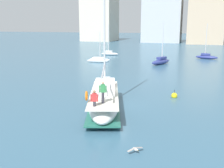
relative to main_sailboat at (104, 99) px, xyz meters
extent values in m
plane|color=#38607A|center=(0.33, 1.58, -0.92)|extent=(400.00, 400.00, 0.00)
ellipsoid|color=white|center=(0.03, -0.07, -0.22)|extent=(5.26, 9.87, 1.40)
cube|color=#236656|center=(0.03, -0.07, -0.53)|extent=(5.22, 9.70, 0.10)
cube|color=beige|center=(0.03, -0.07, 0.52)|extent=(4.93, 9.36, 0.08)
cube|color=white|center=(-0.20, 0.61, 0.91)|extent=(2.94, 4.63, 0.70)
cylinder|color=silver|center=(-0.35, 1.07, 6.81)|extent=(0.16, 0.16, 12.49)
cylinder|color=#B7B7BC|center=(0.55, -1.67, 2.68)|extent=(1.90, 5.51, 0.12)
cylinder|color=silver|center=(-1.34, 4.13, 1.03)|extent=(0.87, 0.34, 0.06)
torus|color=orange|center=(-0.27, -2.95, 1.03)|extent=(0.35, 0.71, 0.70)
cylinder|color=#33333D|center=(0.92, -2.81, 0.96)|extent=(0.20, 0.20, 0.80)
cube|color=#338C4C|center=(0.92, -2.81, 1.64)|extent=(0.37, 0.29, 0.56)
sphere|color=tan|center=(0.92, -2.81, 2.03)|extent=(0.20, 0.20, 0.20)
cylinder|color=#338C4C|center=(0.71, -2.88, 1.59)|extent=(0.09, 0.09, 0.50)
cylinder|color=#338C4C|center=(1.13, -2.74, 1.59)|extent=(0.09, 0.09, 0.50)
cylinder|color=#33333D|center=(0.62, -3.66, 0.74)|extent=(0.20, 0.20, 0.35)
cube|color=red|center=(0.62, -3.66, 1.19)|extent=(0.37, 0.29, 0.56)
sphere|color=#9E7051|center=(0.62, -3.66, 1.58)|extent=(0.20, 0.20, 0.20)
cylinder|color=red|center=(0.41, -3.73, 1.14)|extent=(0.09, 0.09, 0.50)
cylinder|color=red|center=(0.83, -3.60, 1.14)|extent=(0.09, 0.09, 0.50)
torus|color=silver|center=(0.84, -2.58, 1.18)|extent=(0.74, 0.29, 0.76)
ellipsoid|color=silver|center=(-12.51, 38.28, -0.59)|extent=(4.00, 1.01, 0.64)
cube|color=silver|center=(-12.70, 38.28, -0.07)|extent=(1.60, 0.64, 0.40)
cylinder|color=silver|center=(-12.80, 38.28, 2.84)|extent=(0.11, 0.11, 6.22)
ellipsoid|color=white|center=(-10.96, 27.69, -0.59)|extent=(4.04, 0.82, 0.65)
ellipsoid|color=white|center=(-10.81, 26.18, -0.59)|extent=(4.04, 0.82, 0.65)
cube|color=white|center=(-10.89, 26.94, -0.17)|extent=(2.35, 1.72, 0.24)
cylinder|color=silver|center=(-10.59, 26.97, 2.31)|extent=(0.11, 0.11, 4.71)
ellipsoid|color=navy|center=(8.45, 38.02, -0.56)|extent=(4.54, 1.92, 0.71)
cube|color=navy|center=(8.24, 38.06, 0.00)|extent=(1.87, 1.02, 0.40)
cylinder|color=silver|center=(8.13, 38.09, 2.98)|extent=(0.12, 0.12, 6.36)
ellipsoid|color=navy|center=(0.63, 27.61, -0.48)|extent=(3.26, 5.50, 0.88)
cube|color=navy|center=(0.74, 27.86, 0.16)|extent=(1.60, 2.32, 0.40)
cylinder|color=silver|center=(0.79, 27.99, 3.15)|extent=(0.14, 0.14, 6.38)
ellipsoid|color=silver|center=(4.16, -6.57, -0.68)|extent=(0.39, 0.37, 0.16)
sphere|color=silver|center=(4.30, -6.70, -0.65)|extent=(0.11, 0.11, 0.11)
cone|color=gold|center=(4.35, -6.74, -0.66)|extent=(0.08, 0.08, 0.04)
cube|color=#9E9993|center=(4.32, -6.39, -0.66)|extent=(0.42, 0.46, 0.13)
cube|color=#9E9993|center=(4.00, -6.76, -0.66)|extent=(0.42, 0.46, 0.13)
sphere|color=yellow|center=(5.08, 5.79, -0.74)|extent=(0.59, 0.59, 0.59)
cylinder|color=black|center=(5.08, 5.79, -0.44)|extent=(0.04, 0.04, 0.60)
cube|color=beige|center=(-34.40, 89.79, 8.43)|extent=(12.95, 13.68, 18.68)
cube|color=#B2B7BC|center=(-7.81, 88.57, 7.17)|extent=(14.63, 11.17, 16.17)
cube|color=#C6AD8E|center=(8.23, 87.92, 9.13)|extent=(12.26, 18.00, 20.09)
camera|label=1|loc=(7.20, -19.82, 5.99)|focal=43.01mm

